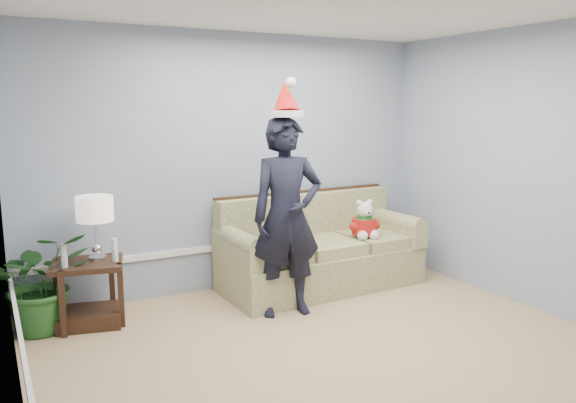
% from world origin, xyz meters
% --- Properties ---
extents(room_shell, '(4.54, 5.04, 2.74)m').
position_xyz_m(room_shell, '(0.00, 0.00, 1.35)').
color(room_shell, tan).
rests_on(room_shell, ground).
extents(wainscot_trim, '(4.49, 4.99, 0.06)m').
position_xyz_m(wainscot_trim, '(-1.18, 1.18, 0.45)').
color(wainscot_trim, white).
rests_on(wainscot_trim, room_shell).
extents(sofa, '(2.17, 0.97, 1.01)m').
position_xyz_m(sofa, '(0.77, 2.05, 0.36)').
color(sofa, '#51582A').
rests_on(sofa, room_shell).
extents(side_table, '(0.70, 0.63, 0.58)m').
position_xyz_m(side_table, '(-1.62, 2.08, 0.23)').
color(side_table, '#321A12').
rests_on(side_table, room_shell).
extents(table_lamp, '(0.32, 0.32, 0.58)m').
position_xyz_m(table_lamp, '(-1.53, 2.11, 1.02)').
color(table_lamp, silver).
rests_on(table_lamp, side_table).
extents(candle_pair, '(0.47, 0.05, 0.21)m').
position_xyz_m(candle_pair, '(-1.61, 1.99, 0.68)').
color(candle_pair, silver).
rests_on(candle_pair, side_table).
extents(houseplant, '(0.89, 0.80, 0.89)m').
position_xyz_m(houseplant, '(-2.00, 2.13, 0.44)').
color(houseplant, '#215420').
rests_on(houseplant, room_shell).
extents(man, '(0.74, 0.55, 1.86)m').
position_xyz_m(man, '(0.07, 1.49, 0.93)').
color(man, black).
rests_on(man, room_shell).
extents(santa_hat, '(0.36, 0.39, 0.36)m').
position_xyz_m(santa_hat, '(0.07, 1.51, 2.00)').
color(santa_hat, white).
rests_on(santa_hat, man).
extents(teddy_bear, '(0.31, 0.32, 0.43)m').
position_xyz_m(teddy_bear, '(1.22, 1.84, 0.68)').
color(teddy_bear, white).
rests_on(teddy_bear, sofa).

